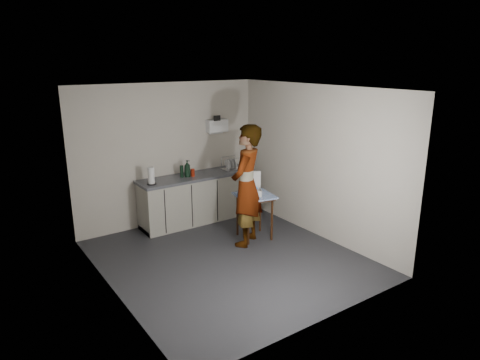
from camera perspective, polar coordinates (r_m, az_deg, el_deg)
ground at (r=6.77m, az=-1.48°, el=-10.40°), size 4.00×4.00×0.00m
wall_back at (r=8.00m, az=-9.42°, el=3.40°), size 3.60×0.02×2.60m
wall_right at (r=7.41m, az=10.11°, el=2.37°), size 0.02×4.00×2.60m
wall_left at (r=5.57m, az=-17.15°, el=-2.59°), size 0.02×4.00×2.60m
ceiling at (r=6.09m, az=-1.65°, el=12.08°), size 3.60×4.00×0.01m
kitchen_counter at (r=8.15m, az=-5.72°, el=-2.59°), size 2.24×0.62×0.91m
wall_shelf at (r=8.32m, az=-3.09°, el=7.21°), size 0.42×0.18×0.37m
side_table at (r=7.27m, az=1.96°, el=-2.74°), size 0.70×0.70×0.78m
standing_man at (r=6.95m, az=0.87°, el=-0.78°), size 0.88×0.82×2.01m
soap_bottle at (r=7.86m, az=-7.04°, el=1.53°), size 0.16×0.16×0.31m
soda_can at (r=7.91m, az=-6.32°, el=0.99°), size 0.07×0.07×0.14m
dark_bottle at (r=7.86m, az=-7.78°, el=1.16°), size 0.06×0.06×0.22m
paper_towel at (r=7.50m, az=-11.75°, el=0.47°), size 0.16×0.16×0.29m
dish_rack at (r=8.35m, az=-1.17°, el=1.80°), size 0.36×0.27×0.25m
bakery_box at (r=7.22m, az=1.76°, el=-1.33°), size 0.38×0.38×0.38m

